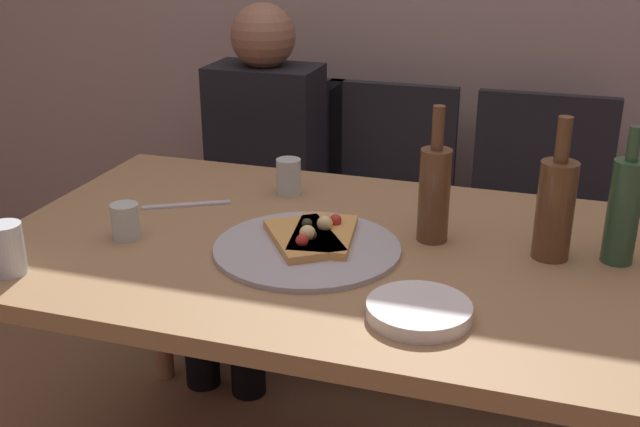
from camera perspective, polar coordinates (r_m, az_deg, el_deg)
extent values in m
cube|color=#99754C|center=(1.74, -0.37, -2.65)|extent=(1.44, 0.93, 0.04)
cylinder|color=#99754C|center=(2.49, -11.95, -4.84)|extent=(0.06, 0.06, 0.71)
cylinder|color=#99754C|center=(2.21, 19.80, -9.33)|extent=(0.06, 0.06, 0.71)
cylinder|color=#ADADB2|center=(1.69, -1.04, -2.58)|extent=(0.41, 0.41, 0.01)
cube|color=tan|center=(1.70, -1.22, -1.82)|extent=(0.23, 0.25, 0.02)
sphere|color=#EAD184|center=(1.68, -1.03, -1.46)|extent=(0.04, 0.04, 0.04)
sphere|color=#2D381E|center=(1.74, -0.97, -0.75)|extent=(0.02, 0.02, 0.02)
sphere|color=#B22D23|center=(1.64, -1.40, -2.01)|extent=(0.03, 0.03, 0.03)
cube|color=tan|center=(1.71, 0.25, -1.62)|extent=(0.16, 0.24, 0.02)
sphere|color=#EAD184|center=(1.72, 0.36, -0.75)|extent=(0.04, 0.04, 0.04)
sphere|color=#2D381E|center=(1.67, -0.63, -1.60)|extent=(0.02, 0.02, 0.02)
sphere|color=#B22D23|center=(1.75, 1.15, -0.49)|extent=(0.03, 0.03, 0.03)
cylinder|color=#2D5133|center=(1.72, 21.54, 0.09)|extent=(0.07, 0.07, 0.22)
cylinder|color=#2D5133|center=(1.67, 22.23, 4.80)|extent=(0.03, 0.03, 0.07)
cylinder|color=brown|center=(1.69, 16.99, 0.21)|extent=(0.08, 0.08, 0.21)
cylinder|color=brown|center=(1.64, 17.58, 5.23)|extent=(0.03, 0.03, 0.10)
cylinder|color=brown|center=(1.72, 8.45, 1.32)|extent=(0.07, 0.07, 0.21)
cylinder|color=brown|center=(1.68, 8.74, 6.28)|extent=(0.03, 0.03, 0.10)
cylinder|color=silver|center=(1.69, -22.16, -2.45)|extent=(0.07, 0.07, 0.11)
cylinder|color=#B7C6BC|center=(1.79, -14.22, -0.56)|extent=(0.06, 0.06, 0.08)
cylinder|color=#B7C6BC|center=(2.01, -2.34, 2.73)|extent=(0.06, 0.06, 0.10)
cylinder|color=white|center=(1.43, 7.34, -7.15)|extent=(0.19, 0.19, 0.03)
cube|color=#B7B7BC|center=(1.97, -9.88, 0.63)|extent=(0.20, 0.12, 0.01)
cube|color=black|center=(2.67, -4.04, -0.23)|extent=(0.44, 0.44, 0.05)
cube|color=black|center=(2.77, -2.64, 5.56)|extent=(0.44, 0.04, 0.45)
cylinder|color=black|center=(2.55, -1.48, -7.20)|extent=(0.04, 0.04, 0.42)
cylinder|color=black|center=(2.69, -9.20, -5.92)|extent=(0.04, 0.04, 0.42)
cylinder|color=black|center=(2.87, 1.02, -3.71)|extent=(0.04, 0.04, 0.42)
cylinder|color=black|center=(2.99, -5.97, -2.74)|extent=(0.04, 0.04, 0.42)
cube|color=black|center=(2.56, 4.14, -1.23)|extent=(0.44, 0.44, 0.05)
cube|color=black|center=(2.67, 5.31, 4.82)|extent=(0.44, 0.04, 0.45)
cylinder|color=black|center=(2.47, 7.25, -8.49)|extent=(0.04, 0.04, 0.42)
cylinder|color=black|center=(2.55, -1.22, -7.24)|extent=(0.04, 0.04, 0.42)
cylinder|color=black|center=(2.80, 8.75, -4.72)|extent=(0.04, 0.04, 0.42)
cylinder|color=black|center=(2.87, 1.24, -3.75)|extent=(0.04, 0.04, 0.42)
cube|color=black|center=(2.50, 15.39, -2.56)|extent=(0.44, 0.44, 0.05)
cube|color=black|center=(2.61, 16.14, 3.68)|extent=(0.44, 0.04, 0.45)
cylinder|color=black|center=(2.44, 19.06, -9.91)|extent=(0.04, 0.04, 0.42)
cylinder|color=black|center=(2.45, 10.10, -8.87)|extent=(0.04, 0.04, 0.42)
cylinder|color=black|center=(2.78, 19.06, -5.93)|extent=(0.04, 0.04, 0.42)
cylinder|color=black|center=(2.78, 11.24, -5.03)|extent=(0.04, 0.04, 0.42)
cube|color=black|center=(2.60, -4.03, 5.24)|extent=(0.36, 0.22, 0.52)
sphere|color=brown|center=(2.53, -4.24, 12.97)|extent=(0.21, 0.21, 0.21)
cylinder|color=black|center=(2.49, -3.85, -1.91)|extent=(0.12, 0.40, 0.12)
cylinder|color=black|center=(2.55, -7.20, -1.46)|extent=(0.12, 0.40, 0.12)
cylinder|color=black|center=(2.43, -5.45, -8.59)|extent=(0.11, 0.11, 0.45)
cylinder|color=black|center=(2.49, -8.88, -7.96)|extent=(0.11, 0.11, 0.45)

